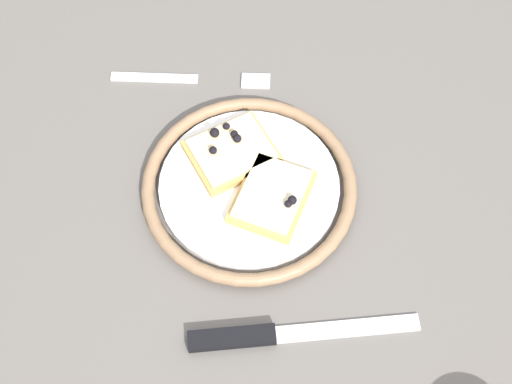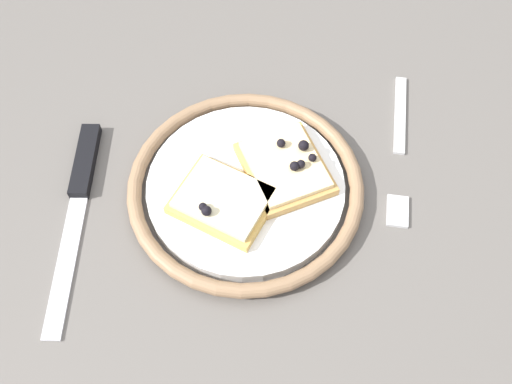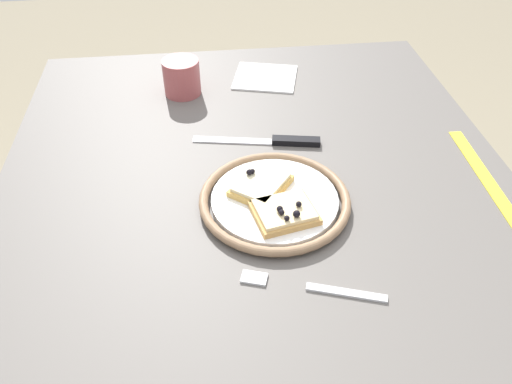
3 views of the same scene
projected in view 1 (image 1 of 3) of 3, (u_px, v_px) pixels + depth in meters
dining_table at (276, 259)px, 0.87m from camera, size 1.05×0.89×0.72m
plate at (249, 187)px, 0.80m from camera, size 0.25×0.25×0.02m
pizza_slice_near at (232, 151)px, 0.81m from camera, size 0.10×0.11×0.03m
pizza_slice_far at (276, 195)px, 0.78m from camera, size 0.12×0.12×0.03m
knife at (264, 335)px, 0.72m from camera, size 0.06×0.24×0.01m
fork at (192, 79)px, 0.89m from camera, size 0.08×0.20×0.00m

